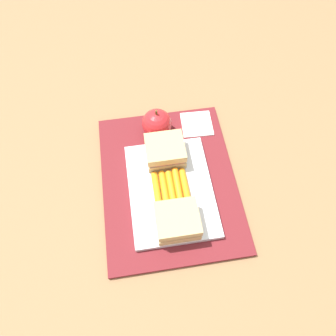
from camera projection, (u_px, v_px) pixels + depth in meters
ground_plane at (169, 183)px, 0.68m from camera, size 2.40×2.40×0.00m
lunchbag_mat at (169, 181)px, 0.68m from camera, size 0.36×0.28×0.01m
food_tray at (171, 190)px, 0.66m from camera, size 0.23×0.17×0.01m
sandwich_half_left at (177, 221)px, 0.59m from camera, size 0.07×0.08×0.04m
sandwich_half_right at (165, 151)px, 0.67m from camera, size 0.07×0.08×0.04m
carrot_sticks_bundle at (171, 187)px, 0.65m from camera, size 0.08×0.07×0.02m
apple at (157, 124)px, 0.70m from camera, size 0.07×0.07×0.08m
paper_napkin at (197, 124)px, 0.74m from camera, size 0.07×0.07×0.00m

